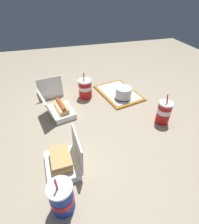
# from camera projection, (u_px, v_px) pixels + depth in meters

# --- Properties ---
(ground_plane) EXTENTS (3.20, 3.20, 0.00)m
(ground_plane) POSITION_uv_depth(u_px,v_px,m) (104.00, 117.00, 1.15)
(ground_plane) COLOR gray
(food_tray) EXTENTS (0.42, 0.33, 0.01)m
(food_tray) POSITION_uv_depth(u_px,v_px,m) (118.00, 93.00, 1.38)
(food_tray) COLOR #A56619
(food_tray) RESTS_ON ground_plane
(cake_container) EXTENTS (0.12, 0.12, 0.08)m
(cake_container) POSITION_uv_depth(u_px,v_px,m) (123.00, 93.00, 1.29)
(cake_container) COLOR black
(cake_container) RESTS_ON food_tray
(ketchup_cup) EXTENTS (0.04, 0.04, 0.02)m
(ketchup_cup) POSITION_uv_depth(u_px,v_px,m) (118.00, 87.00, 1.42)
(ketchup_cup) COLOR white
(ketchup_cup) RESTS_ON food_tray
(napkin_stack) EXTENTS (0.13, 0.13, 0.00)m
(napkin_stack) POSITION_uv_depth(u_px,v_px,m) (115.00, 93.00, 1.36)
(napkin_stack) COLOR white
(napkin_stack) RESTS_ON food_tray
(plastic_fork) EXTENTS (0.11, 0.05, 0.00)m
(plastic_fork) POSITION_uv_depth(u_px,v_px,m) (121.00, 86.00, 1.45)
(plastic_fork) COLOR white
(plastic_fork) RESTS_ON food_tray
(clamshell_hotdog_right) EXTENTS (0.16, 0.20, 0.16)m
(clamshell_hotdog_right) POSITION_uv_depth(u_px,v_px,m) (50.00, 90.00, 1.35)
(clamshell_hotdog_right) COLOR white
(clamshell_hotdog_right) RESTS_ON ground_plane
(clamshell_sandwich_back) EXTENTS (0.20, 0.17, 0.19)m
(clamshell_sandwich_back) POSITION_uv_depth(u_px,v_px,m) (63.00, 162.00, 0.81)
(clamshell_sandwich_back) COLOR white
(clamshell_sandwich_back) RESTS_ON ground_plane
(clamshell_hotdog_center) EXTENTS (0.23, 0.22, 0.17)m
(clamshell_hotdog_center) POSITION_uv_depth(u_px,v_px,m) (60.00, 110.00, 1.15)
(clamshell_hotdog_center) COLOR white
(clamshell_hotdog_center) RESTS_ON ground_plane
(soda_cup_back) EXTENTS (0.09, 0.09, 0.21)m
(soda_cup_back) POSITION_uv_depth(u_px,v_px,m) (164.00, 112.00, 1.07)
(soda_cup_back) COLOR red
(soda_cup_back) RESTS_ON ground_plane
(soda_cup_center) EXTENTS (0.10, 0.10, 0.20)m
(soda_cup_center) POSITION_uv_depth(u_px,v_px,m) (85.00, 88.00, 1.31)
(soda_cup_center) COLOR red
(soda_cup_center) RESTS_ON ground_plane
(soda_cup_front) EXTENTS (0.09, 0.09, 0.21)m
(soda_cup_front) POSITION_uv_depth(u_px,v_px,m) (62.00, 198.00, 0.65)
(soda_cup_front) COLOR #1938B7
(soda_cup_front) RESTS_ON ground_plane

